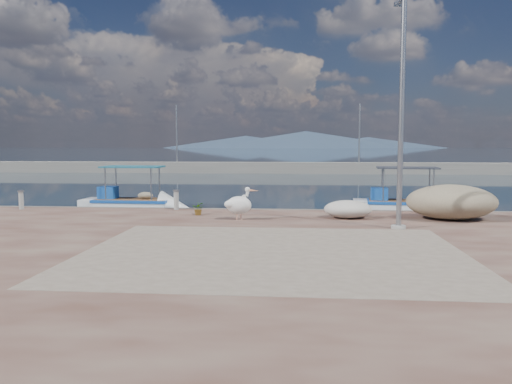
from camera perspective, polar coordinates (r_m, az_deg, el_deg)
The scene contains 14 objects.
ground at distance 15.04m, azimuth -1.27°, elevation -6.29°, with size 1400.00×1400.00×0.00m, color #162635.
quay at distance 9.22m, azimuth -5.43°, elevation -12.24°, with size 44.00×22.00×0.50m, color #49271F.
quay_patch at distance 11.93m, azimuth 1.96°, elevation -6.89°, with size 9.00×7.00×0.01m, color gray.
breakwater at distance 54.72m, azimuth 3.30°, elevation 2.79°, with size 120.00×2.20×7.50m.
mountains at distance 664.68m, azimuth 5.26°, elevation 5.87°, with size 370.00×280.00×22.00m.
boat_left at distance 24.52m, azimuth -13.94°, elevation -1.47°, with size 5.05×1.81×2.41m.
boat_right at distance 24.17m, azimuth 16.67°, elevation -1.64°, with size 5.09×2.13×2.38m.
pelican at distance 16.95m, azimuth -1.91°, elevation -1.44°, with size 1.17×0.82×1.12m.
lamp_post at distance 15.72m, azimuth 16.25°, elevation 7.93°, with size 0.44×0.96×7.00m.
bollard_near at distance 19.95m, azimuth -9.10°, elevation -0.77°, with size 0.26×0.26×0.79m.
bollard_far at distance 21.92m, azimuth -25.26°, elevation -0.73°, with size 0.25×0.25×0.75m.
potted_plant at distance 18.28m, azimuth -6.58°, elevation -1.90°, with size 0.43×0.37×0.47m, color #33722D.
net_pile_d at distance 17.71m, azimuth 10.46°, elevation -1.95°, with size 1.66×1.25×0.62m, color silver.
net_pile_c at distance 18.35m, azimuth 21.42°, elevation -1.07°, with size 3.05×2.18×1.20m, color tan.
Camera 1 is at (1.61, -14.64, 3.03)m, focal length 35.00 mm.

